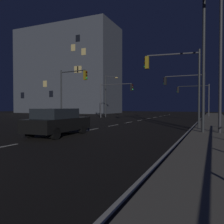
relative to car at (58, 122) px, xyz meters
The scene contains 13 objects.
ground_plane 8.47m from the car, 89.49° to the left, with size 112.00×112.00×0.00m, color black.
sidewalk_right 11.89m from the car, 45.28° to the left, with size 2.92×77.00×0.14m, color gray.
lane_markings_center 11.96m from the car, 89.64° to the left, with size 0.14×50.00×0.01m.
lane_edge_line 15.00m from the car, 63.70° to the left, with size 0.14×53.00×0.01m.
car is the anchor object (origin of this frame).
traffic_light_mid_right 9.44m from the car, 51.47° to the left, with size 4.10×0.70×5.71m.
traffic_light_overhead_east 20.58m from the car, 103.70° to the left, with size 5.24×0.48×5.10m.
traffic_light_near_right 18.37m from the car, 73.39° to the left, with size 4.73×0.37×5.38m.
traffic_light_mid_left 11.96m from the car, 119.60° to the left, with size 3.61×0.64×5.66m.
traffic_light_near_left 27.86m from the car, 78.84° to the left, with size 4.86×0.35×4.95m.
street_lamp_mid_block 9.60m from the car, 26.37° to the left, with size 1.16×1.84×8.26m.
street_lamp_far_end 23.21m from the car, 107.52° to the left, with size 1.45×1.98×6.50m.
building_distant 48.42m from the car, 123.84° to the left, with size 25.84×11.36×21.42m.
Camera 1 is at (8.07, -1.76, 1.70)m, focal length 37.02 mm.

